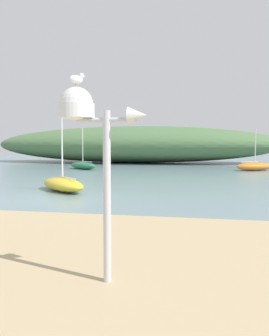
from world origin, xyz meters
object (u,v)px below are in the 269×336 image
object	(u,v)px
seagull_on_radar	(77,79)
sailboat_inner_mooring	(255,166)
mast_structure	(86,120)
sailboat_off_point	(63,184)
sailboat_by_sandbar	(83,165)

from	to	relation	value
seagull_on_radar	sailboat_inner_mooring	bearing A→B (deg)	74.99
mast_structure	seagull_on_radar	distance (m)	0.65
mast_structure	sailboat_off_point	bearing A→B (deg)	114.71
mast_structure	sailboat_off_point	world-z (taller)	sailboat_off_point
mast_structure	sailboat_off_point	xyz separation A→B (m)	(-4.89, 10.62, -2.36)
seagull_on_radar	sailboat_inner_mooring	xyz separation A→B (m)	(7.00, 26.09, -2.95)
sailboat_inner_mooring	sailboat_off_point	xyz separation A→B (m)	(-11.75, -15.48, -0.04)
mast_structure	sailboat_inner_mooring	world-z (taller)	sailboat_inner_mooring
sailboat_by_sandbar	seagull_on_radar	bearing A→B (deg)	-70.67
mast_structure	sailboat_off_point	distance (m)	11.92
sailboat_inner_mooring	sailboat_by_sandbar	size ratio (longest dim) A/B	1.01
sailboat_inner_mooring	seagull_on_radar	bearing A→B (deg)	-105.01
mast_structure	seagull_on_radar	size ratio (longest dim) A/B	11.23
seagull_on_radar	sailboat_by_sandbar	bearing A→B (deg)	109.33
seagull_on_radar	sailboat_off_point	bearing A→B (deg)	114.12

